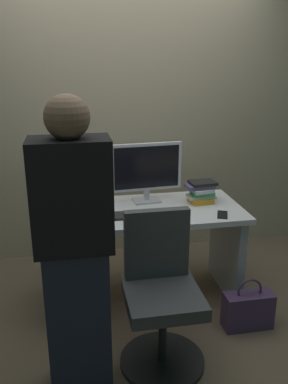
% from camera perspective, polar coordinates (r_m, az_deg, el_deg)
% --- Properties ---
extents(ground_plane, '(9.00, 9.00, 0.00)m').
position_cam_1_polar(ground_plane, '(3.34, -0.16, -14.28)').
color(ground_plane, brown).
extents(wall_back, '(6.40, 0.10, 3.00)m').
position_cam_1_polar(wall_back, '(3.72, -2.85, 13.76)').
color(wall_back, tan).
rests_on(wall_back, ground).
extents(desk, '(1.47, 0.68, 0.73)m').
position_cam_1_polar(desk, '(3.09, -0.17, -6.30)').
color(desk, white).
rests_on(desk, ground).
extents(office_chair, '(0.52, 0.52, 0.94)m').
position_cam_1_polar(office_chair, '(2.53, 2.37, -14.45)').
color(office_chair, black).
rests_on(office_chair, ground).
extents(person_at_desk, '(0.40, 0.24, 1.64)m').
position_cam_1_polar(person_at_desk, '(2.19, -9.60, -7.95)').
color(person_at_desk, '#262838').
rests_on(person_at_desk, ground).
extents(monitor, '(0.54, 0.15, 0.46)m').
position_cam_1_polar(monitor, '(3.08, 0.37, 3.16)').
color(monitor, silver).
rests_on(monitor, desk).
extents(keyboard, '(0.44, 0.15, 0.02)m').
position_cam_1_polar(keyboard, '(2.87, -1.82, -3.26)').
color(keyboard, '#262626').
rests_on(keyboard, desk).
extents(mouse, '(0.06, 0.10, 0.03)m').
position_cam_1_polar(mouse, '(2.93, 4.06, -2.64)').
color(mouse, black).
rests_on(mouse, desk).
extents(cup_near_keyboard, '(0.06, 0.06, 0.10)m').
position_cam_1_polar(cup_near_keyboard, '(2.78, -7.92, -3.21)').
color(cup_near_keyboard, silver).
rests_on(cup_near_keyboard, desk).
extents(cup_by_monitor, '(0.08, 0.08, 0.10)m').
position_cam_1_polar(cup_by_monitor, '(3.03, -10.60, -1.53)').
color(cup_by_monitor, white).
rests_on(cup_by_monitor, desk).
extents(book_stack, '(0.24, 0.18, 0.16)m').
position_cam_1_polar(book_stack, '(3.15, 7.94, 0.04)').
color(book_stack, gold).
rests_on(book_stack, desk).
extents(cell_phone, '(0.12, 0.16, 0.01)m').
position_cam_1_polar(cell_phone, '(2.94, 10.84, -3.11)').
color(cell_phone, black).
rests_on(cell_phone, desk).
extents(handbag, '(0.34, 0.14, 0.38)m').
position_cam_1_polar(handbag, '(3.03, 14.24, -15.57)').
color(handbag, '#4C3356').
rests_on(handbag, ground).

